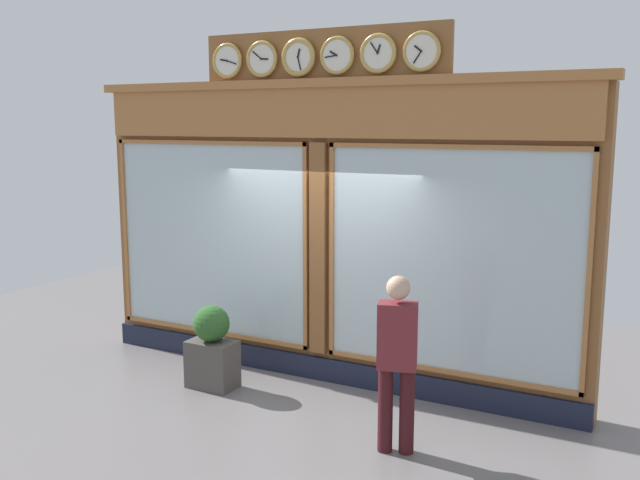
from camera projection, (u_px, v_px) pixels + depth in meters
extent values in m
cube|color=brown|center=(326.00, 236.00, 8.37)|extent=(6.21, 0.30, 3.44)
cube|color=#191E33|center=(319.00, 368.00, 8.48)|extent=(6.21, 0.08, 0.28)
cube|color=#A56936|center=(318.00, 113.00, 7.97)|extent=(6.08, 0.08, 0.56)
cube|color=#A56936|center=(319.00, 83.00, 7.93)|extent=(6.33, 0.20, 0.10)
cube|color=silver|center=(450.00, 262.00, 7.52)|extent=(2.75, 0.02, 2.38)
cube|color=#A56936|center=(453.00, 147.00, 7.30)|extent=(2.85, 0.04, 0.05)
cube|color=#A56936|center=(446.00, 371.00, 7.70)|extent=(2.85, 0.04, 0.05)
cube|color=#A56936|center=(589.00, 275.00, 6.85)|extent=(0.05, 0.04, 2.48)
cube|color=#A56936|center=(332.00, 251.00, 8.15)|extent=(0.05, 0.04, 2.48)
cube|color=silver|center=(210.00, 239.00, 8.98)|extent=(2.75, 0.02, 2.38)
cube|color=#A56936|center=(207.00, 143.00, 8.76)|extent=(2.85, 0.04, 0.05)
cube|color=#A56936|center=(212.00, 332.00, 9.16)|extent=(2.85, 0.04, 0.05)
cube|color=#A56936|center=(126.00, 231.00, 9.61)|extent=(0.05, 0.04, 2.48)
cube|color=#A56936|center=(305.00, 248.00, 8.31)|extent=(0.05, 0.04, 2.48)
cube|color=brown|center=(319.00, 250.00, 8.24)|extent=(0.20, 0.10, 2.48)
cube|color=brown|center=(321.00, 57.00, 7.92)|extent=(3.06, 0.06, 0.62)
cylinder|color=silver|center=(422.00, 51.00, 7.28)|extent=(0.35, 0.02, 0.35)
torus|color=#B79347|center=(421.00, 51.00, 7.28)|extent=(0.42, 0.04, 0.42)
cube|color=black|center=(418.00, 48.00, 7.28)|extent=(0.09, 0.01, 0.07)
cube|color=black|center=(417.00, 57.00, 7.30)|extent=(0.09, 0.01, 0.13)
sphere|color=black|center=(421.00, 51.00, 7.27)|extent=(0.02, 0.02, 0.02)
cylinder|color=silver|center=(378.00, 53.00, 7.51)|extent=(0.35, 0.02, 0.35)
torus|color=#B79347|center=(378.00, 53.00, 7.51)|extent=(0.42, 0.05, 0.42)
cube|color=black|center=(379.00, 49.00, 7.48)|extent=(0.05, 0.01, 0.09)
cube|color=black|center=(374.00, 48.00, 7.51)|extent=(0.09, 0.01, 0.13)
sphere|color=black|center=(377.00, 53.00, 7.49)|extent=(0.02, 0.02, 0.02)
cylinder|color=silver|center=(337.00, 55.00, 7.74)|extent=(0.35, 0.02, 0.35)
torus|color=#B79347|center=(337.00, 55.00, 7.73)|extent=(0.42, 0.04, 0.42)
cube|color=black|center=(333.00, 53.00, 7.74)|extent=(0.09, 0.01, 0.06)
cube|color=black|center=(331.00, 56.00, 7.76)|extent=(0.15, 0.01, 0.03)
sphere|color=black|center=(336.00, 55.00, 7.72)|extent=(0.02, 0.02, 0.02)
cylinder|color=silver|center=(298.00, 57.00, 7.96)|extent=(0.35, 0.02, 0.35)
torus|color=#B79347|center=(298.00, 57.00, 7.96)|extent=(0.43, 0.06, 0.43)
cube|color=black|center=(299.00, 53.00, 7.94)|extent=(0.04, 0.01, 0.10)
cube|color=black|center=(299.00, 64.00, 7.95)|extent=(0.05, 0.01, 0.14)
sphere|color=black|center=(298.00, 57.00, 7.95)|extent=(0.02, 0.02, 0.02)
cylinder|color=silver|center=(262.00, 59.00, 8.19)|extent=(0.35, 0.02, 0.35)
torus|color=#B79347|center=(262.00, 59.00, 8.18)|extent=(0.42, 0.05, 0.42)
cube|color=black|center=(265.00, 59.00, 8.15)|extent=(0.09, 0.01, 0.02)
cube|color=black|center=(257.00, 55.00, 8.19)|extent=(0.12, 0.01, 0.10)
sphere|color=black|center=(261.00, 59.00, 8.17)|extent=(0.02, 0.02, 0.02)
cylinder|color=silver|center=(227.00, 61.00, 8.41)|extent=(0.35, 0.02, 0.35)
torus|color=#B79347|center=(227.00, 61.00, 8.41)|extent=(0.42, 0.04, 0.42)
cube|color=black|center=(223.00, 60.00, 8.42)|extent=(0.10, 0.01, 0.03)
cube|color=black|center=(231.00, 62.00, 8.37)|extent=(0.14, 0.01, 0.06)
sphere|color=black|center=(226.00, 61.00, 8.40)|extent=(0.02, 0.02, 0.02)
cylinder|color=#3A1316|center=(385.00, 409.00, 6.59)|extent=(0.14, 0.14, 0.82)
cylinder|color=#3A1316|center=(407.00, 411.00, 6.56)|extent=(0.14, 0.14, 0.82)
cube|color=maroon|center=(397.00, 336.00, 6.46)|extent=(0.41, 0.32, 0.62)
sphere|color=tan|center=(398.00, 288.00, 6.38)|extent=(0.22, 0.22, 0.22)
cube|color=#4C4742|center=(212.00, 364.00, 8.22)|extent=(0.56, 0.36, 0.56)
sphere|color=#285623|center=(211.00, 324.00, 8.14)|extent=(0.42, 0.42, 0.42)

